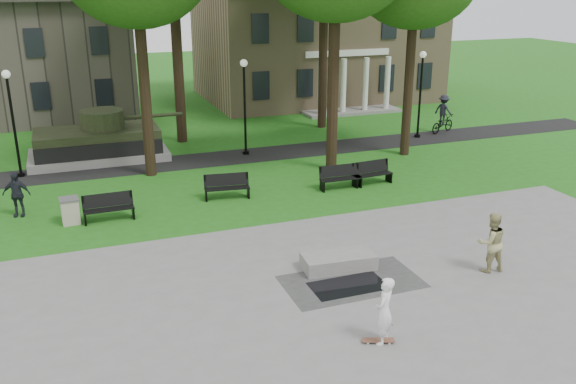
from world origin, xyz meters
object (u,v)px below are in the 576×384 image
(skateboarder, at_px, (384,311))
(cyclist, at_px, (443,117))
(trash_bin, at_px, (70,211))
(concrete_block, at_px, (339,261))
(friend_watching, at_px, (491,242))
(park_bench_0, at_px, (108,207))

(skateboarder, relative_size, cyclist, 0.80)
(cyclist, height_order, trash_bin, cyclist)
(skateboarder, xyz_separation_m, cyclist, (13.73, 17.93, 0.00))
(concrete_block, relative_size, skateboarder, 1.27)
(concrete_block, height_order, trash_bin, trash_bin)
(cyclist, bearing_deg, concrete_block, 113.84)
(friend_watching, bearing_deg, cyclist, -112.89)
(park_bench_0, bearing_deg, friend_watching, -39.54)
(cyclist, bearing_deg, skateboarder, 119.57)
(concrete_block, relative_size, park_bench_0, 1.22)
(friend_watching, bearing_deg, trash_bin, -29.21)
(park_bench_0, bearing_deg, concrete_block, -47.53)
(cyclist, distance_m, park_bench_0, 20.57)
(park_bench_0, xyz_separation_m, trash_bin, (-1.32, 0.17, -0.04))
(cyclist, height_order, park_bench_0, cyclist)
(concrete_block, xyz_separation_m, friend_watching, (4.17, -1.73, 0.70))
(park_bench_0, height_order, trash_bin, park_bench_0)
(friend_watching, height_order, trash_bin, friend_watching)
(concrete_block, bearing_deg, park_bench_0, 133.37)
(concrete_block, height_order, skateboarder, skateboarder)
(friend_watching, relative_size, park_bench_0, 1.03)
(skateboarder, bearing_deg, park_bench_0, -105.91)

